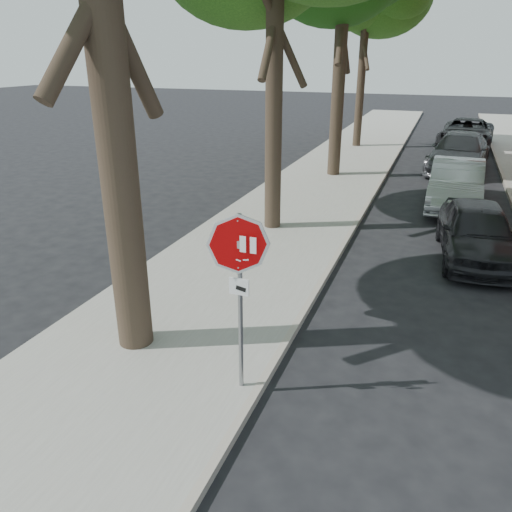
{
  "coord_description": "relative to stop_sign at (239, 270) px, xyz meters",
  "views": [
    {
      "loc": [
        1.6,
        -5.55,
        4.58
      ],
      "look_at": [
        -0.58,
        0.29,
        2.05
      ],
      "focal_mm": 35.0,
      "sensor_mm": 36.0,
      "label": 1
    }
  ],
  "objects": [
    {
      "name": "stop_sign",
      "position": [
        0.0,
        0.0,
        0.0
      ],
      "size": [
        0.76,
        0.34,
        2.61
      ],
      "color": "gray",
      "rests_on": "sidewalk_left"
    },
    {
      "name": "curb_left",
      "position": [
        0.25,
        12.03,
        -1.88
      ],
      "size": [
        0.12,
        55.0,
        0.13
      ],
      "primitive_type": "cube",
      "color": "#9E9384",
      "rests_on": "ground"
    },
    {
      "name": "car_d",
      "position": [
        3.3,
        22.68,
        -1.19
      ],
      "size": [
        2.97,
        5.63,
        1.51
      ],
      "primitive_type": "imported",
      "rotation": [
        0.0,
        0.0,
        -0.09
      ],
      "color": "black",
      "rests_on": "ground"
    },
    {
      "name": "car_a",
      "position": [
        3.3,
        6.74,
        -1.27
      ],
      "size": [
        1.96,
        4.13,
        1.36
      ],
      "primitive_type": "imported",
      "rotation": [
        0.0,
        0.0,
        0.09
      ],
      "color": "black",
      "rests_on": "ground"
    },
    {
      "name": "ground",
      "position": [
        0.7,
        0.03,
        -1.95
      ],
      "size": [
        120.0,
        120.0,
        0.0
      ],
      "primitive_type": "plane",
      "color": "black",
      "rests_on": "ground"
    },
    {
      "name": "car_c",
      "position": [
        2.94,
        17.03,
        -1.19
      ],
      "size": [
        2.8,
        5.49,
        1.53
      ],
      "primitive_type": "imported",
      "rotation": [
        0.0,
        0.0,
        -0.13
      ],
      "color": "#48484D",
      "rests_on": "ground"
    },
    {
      "name": "sidewalk_left",
      "position": [
        -1.8,
        12.03,
        -1.89
      ],
      "size": [
        4.0,
        55.0,
        0.12
      ],
      "primitive_type": "cube",
      "color": "gray",
      "rests_on": "ground"
    },
    {
      "name": "car_b",
      "position": [
        2.82,
        11.26,
        -1.22
      ],
      "size": [
        1.65,
        4.48,
        1.47
      ],
      "primitive_type": "imported",
      "rotation": [
        0.0,
        0.0,
        -0.02
      ],
      "color": "#ADAFB6",
      "rests_on": "ground"
    }
  ]
}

